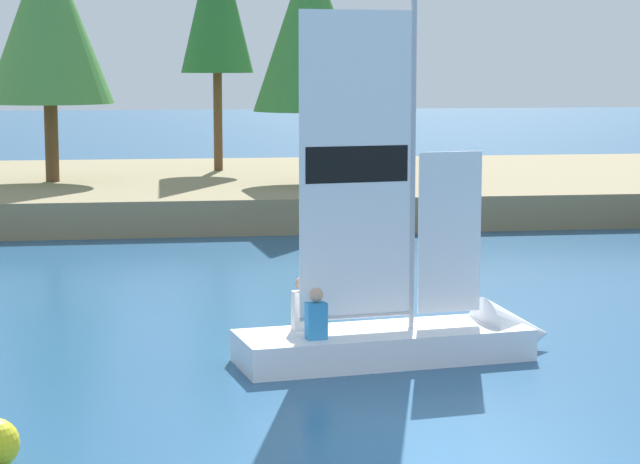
# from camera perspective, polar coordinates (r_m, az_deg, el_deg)

# --- Properties ---
(ground_plane) EXTENTS (200.00, 200.00, 0.00)m
(ground_plane) POSITION_cam_1_polar(r_m,az_deg,el_deg) (13.78, 4.59, -10.12)
(ground_plane) COLOR navy
(shore_bank) EXTENTS (80.00, 13.45, 0.90)m
(shore_bank) POSITION_cam_1_polar(r_m,az_deg,el_deg) (37.03, -3.60, 1.94)
(shore_bank) COLOR #897A56
(shore_bank) RESTS_ON ground
(shoreline_tree_left) EXTENTS (3.58, 3.58, 6.96)m
(shoreline_tree_left) POSITION_cam_1_polar(r_m,az_deg,el_deg) (35.66, -12.45, 9.61)
(shoreline_tree_left) COLOR brown
(shoreline_tree_left) RESTS_ON shore_bank
(shoreline_tree_centre) EXTENTS (3.19, 3.19, 6.68)m
(shoreline_tree_centre) POSITION_cam_1_polar(r_m,az_deg,el_deg) (34.47, -0.45, 9.47)
(shoreline_tree_centre) COLOR brown
(shoreline_tree_centre) RESTS_ON shore_bank
(sailboat) EXTENTS (4.86, 2.00, 5.89)m
(sailboat) POSITION_cam_1_polar(r_m,az_deg,el_deg) (17.97, 5.02, -4.48)
(sailboat) COLOR white
(sailboat) RESTS_ON ground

